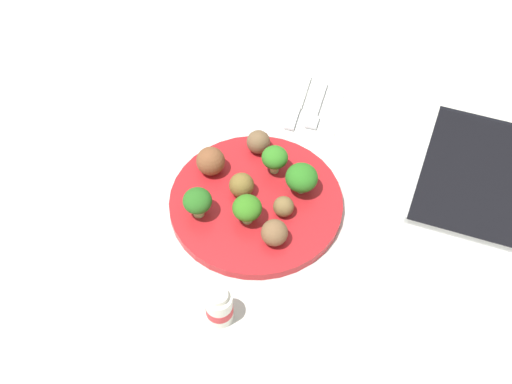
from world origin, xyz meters
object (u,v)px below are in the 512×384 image
at_px(plate, 256,203).
at_px(fork, 317,108).
at_px(meatball_far_rim, 242,185).
at_px(meatball_back_left, 211,161).
at_px(broccoli_floret_front_right, 197,201).
at_px(broccoli_floret_far_rim, 275,158).
at_px(meatball_front_right, 284,207).
at_px(knife, 297,104).
at_px(meatball_mid_right, 258,142).
at_px(napkin, 308,105).
at_px(yogurt_bottle, 219,307).
at_px(meatball_center, 274,233).
at_px(broccoli_floret_mid_left, 302,178).
at_px(broccoli_floret_center, 247,208).

distance_m(plate, fork, 0.24).
bearing_deg(meatball_far_rim, meatball_back_left, -113.95).
xyz_separation_m(broccoli_floret_front_right, meatball_back_left, (-0.09, -0.01, -0.01)).
bearing_deg(broccoli_floret_far_rim, fork, 171.78).
bearing_deg(fork, meatball_front_right, 3.34).
distance_m(meatball_front_right, knife, 0.26).
xyz_separation_m(meatball_mid_right, napkin, (-0.14, 0.05, -0.03)).
bearing_deg(yogurt_bottle, broccoli_floret_front_right, -148.46).
xyz_separation_m(meatball_center, yogurt_bottle, (0.14, -0.04, -0.01)).
height_order(plate, broccoli_floret_mid_left, broccoli_floret_mid_left).
xyz_separation_m(broccoli_floret_mid_left, meatball_center, (0.11, -0.01, -0.01)).
bearing_deg(meatball_far_rim, meatball_center, 47.72).
bearing_deg(napkin, broccoli_floret_far_rim, -2.19).
xyz_separation_m(meatball_mid_right, fork, (-0.14, 0.07, -0.03)).
xyz_separation_m(plate, meatball_mid_right, (-0.10, -0.03, 0.03)).
bearing_deg(meatball_mid_right, broccoli_floret_front_right, -16.14).
bearing_deg(broccoli_floret_far_rim, meatball_front_right, 27.14).
bearing_deg(broccoli_floret_center, meatball_back_left, -130.17).
bearing_deg(meatball_far_rim, napkin, 170.03).
xyz_separation_m(broccoli_floret_center, broccoli_floret_far_rim, (-0.11, 0.01, 0.00)).
bearing_deg(broccoli_floret_center, plate, -179.96).
bearing_deg(broccoli_floret_center, broccoli_floret_far_rim, 175.10).
height_order(broccoli_floret_center, knife, broccoli_floret_center).
distance_m(plate, napkin, 0.25).
bearing_deg(napkin, fork, 71.17).
height_order(plate, napkin, plate).
xyz_separation_m(broccoli_floret_mid_left, meatball_front_right, (0.05, -0.01, -0.02)).
relative_size(meatball_front_right, napkin, 0.19).
height_order(broccoli_floret_far_rim, meatball_front_right, broccoli_floret_far_rim).
bearing_deg(broccoli_floret_mid_left, fork, -172.09).
bearing_deg(meatball_far_rim, knife, 173.86).
bearing_deg(broccoli_floret_front_right, meatball_front_right, 109.59).
xyz_separation_m(broccoli_floret_mid_left, meatball_mid_right, (-0.06, -0.09, -0.01)).
height_order(broccoli_floret_front_right, meatball_far_rim, broccoli_floret_front_right).
relative_size(broccoli_floret_front_right, meatball_mid_right, 1.31).
distance_m(meatball_back_left, fork, 0.24).
relative_size(broccoli_floret_mid_left, meatball_front_right, 1.60).
relative_size(meatball_far_rim, fork, 0.34).
height_order(meatball_back_left, napkin, meatball_back_left).
bearing_deg(meatball_front_right, broccoli_floret_center, -57.53).
distance_m(broccoli_floret_far_rim, fork, 0.18).
relative_size(meatball_back_left, fork, 0.40).
relative_size(broccoli_floret_far_rim, knife, 0.35).
height_order(meatball_back_left, meatball_front_right, meatball_back_left).
bearing_deg(plate, knife, -179.72).
relative_size(broccoli_floret_far_rim, meatball_center, 1.24).
bearing_deg(meatball_mid_right, meatball_front_right, 35.18).
bearing_deg(fork, knife, -86.07).
height_order(broccoli_floret_center, napkin, broccoli_floret_center).
bearing_deg(plate, broccoli_floret_front_right, -53.99).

